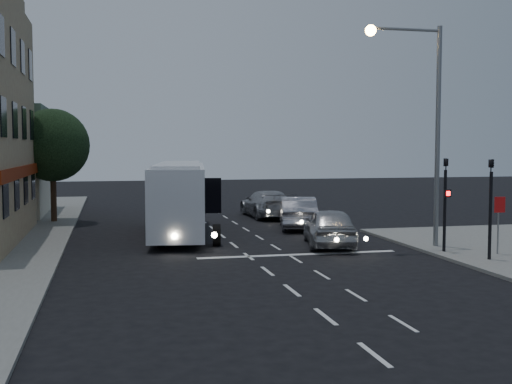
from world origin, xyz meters
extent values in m
plane|color=black|center=(0.00, 0.00, 0.00)|extent=(120.00, 120.00, 0.00)
cube|color=silver|center=(0.00, -10.00, 0.01)|extent=(0.12, 1.60, 0.01)
cube|color=silver|center=(0.00, -7.00, 0.01)|extent=(0.12, 1.60, 0.01)
cube|color=silver|center=(0.00, -4.00, 0.01)|extent=(0.12, 1.60, 0.01)
cube|color=silver|center=(0.00, -1.00, 0.01)|extent=(0.12, 1.60, 0.01)
cube|color=silver|center=(0.00, 2.00, 0.01)|extent=(0.12, 1.60, 0.01)
cube|color=silver|center=(0.00, 5.00, 0.01)|extent=(0.12, 1.60, 0.01)
cube|color=silver|center=(0.00, 8.00, 0.01)|extent=(0.12, 1.60, 0.01)
cube|color=silver|center=(0.00, 11.00, 0.01)|extent=(0.12, 1.60, 0.01)
cube|color=silver|center=(0.00, 14.00, 0.01)|extent=(0.12, 1.60, 0.01)
cube|color=silver|center=(0.00, 17.00, 0.01)|extent=(0.12, 1.60, 0.01)
cube|color=silver|center=(1.60, -8.00, 0.01)|extent=(0.10, 1.50, 0.01)
cube|color=silver|center=(1.60, -5.00, 0.01)|extent=(0.10, 1.50, 0.01)
cube|color=silver|center=(1.60, -2.00, 0.01)|extent=(0.10, 1.50, 0.01)
cube|color=silver|center=(1.60, 1.00, 0.01)|extent=(0.10, 1.50, 0.01)
cube|color=silver|center=(1.60, 4.00, 0.01)|extent=(0.10, 1.50, 0.01)
cube|color=silver|center=(1.60, 7.00, 0.01)|extent=(0.10, 1.50, 0.01)
cube|color=silver|center=(1.60, 10.00, 0.01)|extent=(0.10, 1.50, 0.01)
cube|color=silver|center=(1.60, 13.00, 0.01)|extent=(0.10, 1.50, 0.01)
cube|color=silver|center=(1.60, 16.00, 0.01)|extent=(0.10, 1.50, 0.01)
cube|color=silver|center=(1.60, 19.00, 0.01)|extent=(0.10, 1.50, 0.01)
cube|color=silver|center=(2.00, 2.00, 0.01)|extent=(8.00, 0.35, 0.01)
cube|color=silver|center=(-1.92, 8.89, 1.82)|extent=(3.81, 11.42, 2.99)
cube|color=silver|center=(-1.92, 8.89, 3.36)|extent=(3.39, 11.00, 0.17)
cube|color=black|center=(-1.92, 3.34, 2.29)|extent=(2.14, 0.40, 1.40)
cube|color=black|center=(-0.74, 9.36, 2.43)|extent=(1.29, 9.26, 0.84)
cube|color=black|center=(-3.10, 9.36, 2.43)|extent=(1.29, 9.26, 0.84)
cube|color=#BC372A|center=(-0.73, 9.83, 1.40)|extent=(0.72, 5.10, 1.31)
cube|color=#BC372A|center=(-3.11, 9.83, 1.40)|extent=(0.72, 5.10, 1.31)
cylinder|color=black|center=(-3.09, 4.97, 0.47)|extent=(0.45, 0.97, 0.93)
cylinder|color=black|center=(-0.75, 4.97, 0.47)|extent=(0.45, 0.97, 0.93)
cylinder|color=black|center=(-3.09, 11.23, 0.47)|extent=(0.45, 0.97, 0.93)
cylinder|color=black|center=(-0.75, 11.23, 0.47)|extent=(0.45, 0.97, 0.93)
cylinder|color=black|center=(-3.09, 12.82, 0.47)|extent=(0.45, 0.97, 0.93)
cylinder|color=black|center=(-0.75, 12.82, 0.47)|extent=(0.45, 0.97, 0.93)
cylinder|color=#FFF2CC|center=(-2.71, 3.27, 0.70)|extent=(0.25, 0.08, 0.24)
cylinder|color=#FFF2CC|center=(-1.13, 3.27, 0.70)|extent=(0.25, 0.08, 0.24)
imported|color=#A7A8AB|center=(3.92, 3.80, 0.82)|extent=(2.95, 5.15, 1.65)
imported|color=#90909B|center=(4.32, 9.86, 0.83)|extent=(2.84, 5.27, 1.65)
imported|color=#99999D|center=(4.00, 15.34, 0.81)|extent=(2.43, 5.66, 1.62)
cylinder|color=black|center=(7.60, 0.80, 1.72)|extent=(0.12, 0.12, 3.20)
imported|color=black|center=(7.60, 0.80, 3.77)|extent=(0.15, 0.18, 0.90)
cube|color=black|center=(7.60, 0.62, 2.42)|extent=(0.25, 0.12, 0.30)
cube|color=#FF0C0C|center=(7.60, 0.55, 2.42)|extent=(0.16, 0.02, 0.18)
cylinder|color=black|center=(8.30, -1.20, 1.72)|extent=(0.12, 0.12, 3.20)
imported|color=black|center=(8.30, -1.20, 3.77)|extent=(0.18, 0.15, 0.90)
cylinder|color=slate|center=(9.30, -0.20, 1.12)|extent=(0.06, 0.06, 2.00)
cube|color=red|center=(9.30, -0.27, 2.02)|extent=(0.45, 0.03, 0.60)
cylinder|color=slate|center=(8.00, 2.20, 4.62)|extent=(0.20, 0.20, 9.00)
cylinder|color=slate|center=(6.50, 2.20, 8.92)|extent=(3.00, 0.12, 0.12)
sphere|color=#FFBF59|center=(5.00, 2.20, 8.82)|extent=(0.44, 0.44, 0.44)
cube|color=#8B7055|center=(-9.50, 8.00, 10.37)|extent=(1.00, 12.00, 0.50)
cube|color=maroon|center=(-8.95, 8.00, 3.12)|extent=(0.15, 12.00, 0.50)
cube|color=black|center=(-8.98, 3.50, 2.32)|extent=(0.06, 1.30, 1.50)
cube|color=black|center=(-8.98, 6.50, 2.32)|extent=(0.06, 1.30, 1.50)
cube|color=black|center=(-8.98, 9.50, 2.32)|extent=(0.06, 1.30, 1.50)
cube|color=black|center=(-8.98, 12.50, 2.32)|extent=(0.06, 1.30, 1.50)
cube|color=black|center=(-8.98, 3.50, 5.32)|extent=(0.06, 1.30, 1.50)
cube|color=black|center=(-8.98, 6.50, 5.32)|extent=(0.06, 1.30, 1.50)
cube|color=black|center=(-8.98, 9.50, 5.32)|extent=(0.06, 1.30, 1.50)
cube|color=black|center=(-8.98, 12.50, 5.32)|extent=(0.06, 1.30, 1.50)
cube|color=black|center=(-8.98, 3.50, 8.32)|extent=(0.06, 1.30, 1.50)
cube|color=black|center=(-8.98, 6.50, 8.32)|extent=(0.06, 1.30, 1.50)
cube|color=black|center=(-8.98, 9.50, 8.32)|extent=(0.06, 1.30, 1.50)
cube|color=black|center=(-8.98, 12.50, 8.32)|extent=(0.06, 1.30, 1.50)
cylinder|color=black|center=(-8.20, 15.00, 1.52)|extent=(0.32, 0.32, 2.80)
sphere|color=black|center=(-8.20, 15.00, 4.32)|extent=(4.00, 4.00, 4.00)
sphere|color=#264724|center=(-8.00, 15.60, 5.02)|extent=(2.60, 2.60, 2.60)
sphere|color=black|center=(-8.50, 14.40, 4.72)|extent=(2.40, 2.40, 2.40)
camera|label=1|loc=(-5.18, -21.87, 4.20)|focal=45.00mm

